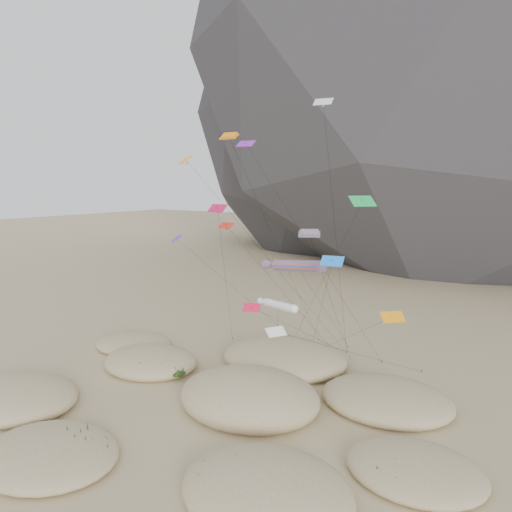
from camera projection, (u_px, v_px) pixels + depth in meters
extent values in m
plane|color=#CCB789|center=(191.00, 422.00, 45.06)|extent=(500.00, 500.00, 0.00)
ellipsoid|color=black|center=(509.00, 28.00, 126.55)|extent=(191.54, 147.29, 156.00)
ellipsoid|color=#2B2B30|center=(353.00, 111.00, 160.12)|extent=(136.20, 127.83, 116.00)
ellipsoid|color=#CCB789|center=(17.00, 398.00, 48.59)|extent=(12.77, 10.86, 3.06)
ellipsoid|color=#CCB789|center=(49.00, 454.00, 38.85)|extent=(11.67, 9.92, 2.29)
ellipsoid|color=#CCB789|center=(266.00, 490.00, 34.00)|extent=(12.39, 10.53, 3.20)
ellipsoid|color=#CCB789|center=(150.00, 362.00, 58.39)|extent=(11.63, 9.89, 2.87)
ellipsoid|color=#CCB789|center=(249.00, 397.00, 47.98)|extent=(14.15, 12.03, 4.55)
ellipsoid|color=#CCB789|center=(415.00, 470.00, 36.83)|extent=(10.34, 8.79, 2.08)
ellipsoid|color=#CCB789|center=(284.00, 358.00, 59.22)|extent=(15.28, 12.99, 3.58)
ellipsoid|color=#CCB789|center=(386.00, 399.00, 48.26)|extent=(12.80, 10.88, 2.94)
ellipsoid|color=#CCB789|center=(134.00, 343.00, 65.59)|extent=(10.59, 9.00, 2.00)
ellipsoid|color=black|center=(13.00, 385.00, 51.18)|extent=(2.86, 2.44, 0.86)
ellipsoid|color=black|center=(43.00, 394.00, 49.17)|extent=(2.18, 1.87, 0.65)
ellipsoid|color=black|center=(81.00, 446.00, 39.92)|extent=(2.85, 2.44, 0.86)
ellipsoid|color=black|center=(103.00, 451.00, 39.28)|extent=(1.93, 1.65, 0.58)
ellipsoid|color=black|center=(250.00, 462.00, 36.89)|extent=(3.23, 2.76, 0.97)
ellipsoid|color=black|center=(212.00, 483.00, 34.62)|extent=(2.37, 2.03, 0.71)
ellipsoid|color=black|center=(154.00, 369.00, 55.70)|extent=(3.19, 2.73, 0.96)
ellipsoid|color=black|center=(176.00, 372.00, 54.94)|extent=(2.38, 2.04, 0.71)
ellipsoid|color=black|center=(250.00, 405.00, 46.07)|extent=(3.89, 3.33, 1.17)
ellipsoid|color=black|center=(281.00, 398.00, 47.68)|extent=(2.88, 2.46, 0.86)
ellipsoid|color=black|center=(211.00, 408.00, 45.84)|extent=(2.66, 2.27, 0.80)
ellipsoid|color=black|center=(390.00, 474.00, 36.02)|extent=(2.67, 2.29, 0.80)
ellipsoid|color=black|center=(267.00, 353.00, 60.27)|extent=(2.82, 2.41, 0.85)
ellipsoid|color=black|center=(284.00, 365.00, 56.73)|extent=(2.53, 2.16, 0.76)
ellipsoid|color=black|center=(392.00, 397.00, 48.74)|extent=(2.21, 1.89, 0.66)
ellipsoid|color=black|center=(378.00, 405.00, 47.24)|extent=(2.03, 1.74, 0.61)
ellipsoid|color=black|center=(129.00, 339.00, 67.33)|extent=(2.13, 1.82, 0.64)
ellipsoid|color=black|center=(124.00, 349.00, 63.67)|extent=(1.90, 1.63, 0.57)
cylinder|color=#3F2D1E|center=(300.00, 349.00, 64.25)|extent=(0.08, 0.08, 0.30)
cylinder|color=#3F2D1E|center=(310.00, 353.00, 62.89)|extent=(0.08, 0.08, 0.30)
cylinder|color=#3F2D1E|center=(335.00, 352.00, 63.29)|extent=(0.08, 0.08, 0.30)
cylinder|color=#3F2D1E|center=(347.00, 352.00, 63.13)|extent=(0.08, 0.08, 0.30)
cylinder|color=#3F2D1E|center=(382.00, 362.00, 59.71)|extent=(0.08, 0.08, 0.30)
cylinder|color=#3F2D1E|center=(292.00, 341.00, 67.53)|extent=(0.08, 0.08, 0.30)
cylinder|color=#3F2D1E|center=(422.00, 371.00, 56.89)|extent=(0.08, 0.08, 0.30)
cylinder|color=#3F2D1E|center=(232.00, 338.00, 68.86)|extent=(0.08, 0.08, 0.30)
cylinder|color=orange|center=(297.00, 266.00, 50.65)|extent=(6.59, 2.92, 1.84)
sphere|color=orange|center=(321.00, 267.00, 48.19)|extent=(1.24, 1.24, 1.24)
cone|color=orange|center=(274.00, 264.00, 53.35)|extent=(2.86, 1.75, 1.32)
cylinder|color=black|center=(326.00, 312.00, 57.89)|extent=(0.37, 15.01, 13.09)
cylinder|color=white|center=(280.00, 305.00, 51.15)|extent=(5.00, 2.92, 1.17)
sphere|color=white|center=(294.00, 309.00, 48.97)|extent=(0.86, 0.86, 0.86)
cone|color=white|center=(265.00, 302.00, 53.56)|extent=(2.20, 1.55, 0.87)
cylinder|color=black|center=(277.00, 328.00, 58.80)|extent=(7.73, 11.84, 8.98)
cube|color=orange|center=(229.00, 137.00, 55.74)|extent=(2.28, 0.99, 0.68)
cube|color=orange|center=(229.00, 135.00, 55.71)|extent=(1.93, 0.78, 0.66)
cylinder|color=black|center=(279.00, 250.00, 60.72)|extent=(6.42, 11.60, 26.52)
cube|color=red|center=(309.00, 234.00, 47.79)|extent=(2.24, 1.71, 0.59)
cube|color=red|center=(309.00, 232.00, 47.76)|extent=(1.88, 1.40, 0.58)
cylinder|color=black|center=(333.00, 305.00, 54.19)|extent=(0.41, 12.31, 16.57)
cube|color=purple|center=(246.00, 144.00, 53.09)|extent=(2.04, 1.20, 0.72)
cube|color=purple|center=(246.00, 145.00, 53.12)|extent=(0.25, 0.22, 0.68)
cylinder|color=black|center=(318.00, 260.00, 56.41)|extent=(11.95, 11.40, 25.49)
cube|color=gold|center=(186.00, 160.00, 54.40)|extent=(2.87, 2.52, 0.97)
cube|color=gold|center=(186.00, 161.00, 54.42)|extent=(0.41, 0.41, 0.88)
cylinder|color=black|center=(272.00, 263.00, 58.77)|extent=(13.07, 15.00, 23.88)
cube|color=#3D1CA5|center=(177.00, 238.00, 58.49)|extent=(2.42, 2.43, 0.87)
cube|color=#3D1CA5|center=(177.00, 240.00, 58.51)|extent=(0.38, 0.38, 0.77)
cylinder|color=black|center=(246.00, 298.00, 60.70)|extent=(12.29, 10.84, 14.89)
cube|color=red|center=(252.00, 307.00, 51.80)|extent=(1.96, 1.48, 0.76)
cube|color=red|center=(252.00, 309.00, 51.82)|extent=(0.30, 0.32, 0.59)
cylinder|color=black|center=(304.00, 332.00, 57.47)|extent=(4.36, 15.13, 8.55)
cube|color=red|center=(226.00, 225.00, 54.75)|extent=(1.74, 0.97, 0.59)
cube|color=red|center=(226.00, 227.00, 54.77)|extent=(0.21, 0.16, 0.60)
cylinder|color=black|center=(284.00, 293.00, 59.03)|extent=(7.69, 12.48, 16.73)
cube|color=green|center=(363.00, 201.00, 49.52)|extent=(2.58, 2.85, 1.05)
cube|color=green|center=(362.00, 203.00, 49.55)|extent=(0.45, 0.45, 0.87)
cylinder|color=black|center=(322.00, 282.00, 58.54)|extent=(13.21, 9.63, 19.58)
cube|color=blue|center=(332.00, 261.00, 44.45)|extent=(2.18, 1.35, 0.84)
cube|color=blue|center=(332.00, 263.00, 44.47)|extent=(0.29, 0.31, 0.68)
cylinder|color=black|center=(319.00, 315.00, 53.68)|extent=(9.07, 13.81, 14.48)
cube|color=silver|center=(323.00, 102.00, 51.51)|extent=(2.10, 1.29, 0.80)
cube|color=silver|center=(323.00, 103.00, 51.53)|extent=(0.27, 0.29, 0.67)
cylinder|color=black|center=(336.00, 240.00, 57.33)|extent=(0.27, 8.63, 29.67)
cube|color=orange|center=(393.00, 317.00, 43.32)|extent=(2.20, 2.14, 0.76)
cube|color=orange|center=(393.00, 319.00, 43.35)|extent=(0.33, 0.33, 0.69)
cylinder|color=black|center=(344.00, 339.00, 53.11)|extent=(14.33, 12.53, 9.85)
cube|color=white|center=(276.00, 332.00, 47.61)|extent=(1.85, 2.17, 0.69)
cube|color=white|center=(276.00, 333.00, 47.63)|extent=(0.28, 0.30, 0.66)
cylinder|color=black|center=(355.00, 353.00, 52.26)|extent=(9.63, 16.35, 7.31)
cube|color=#BF1248|center=(217.00, 208.00, 53.40)|extent=(2.04, 1.05, 0.83)
cube|color=#BF1248|center=(217.00, 210.00, 53.42)|extent=(0.25, 0.27, 0.68)
cylinder|color=black|center=(226.00, 282.00, 61.14)|extent=(6.41, 11.22, 18.68)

